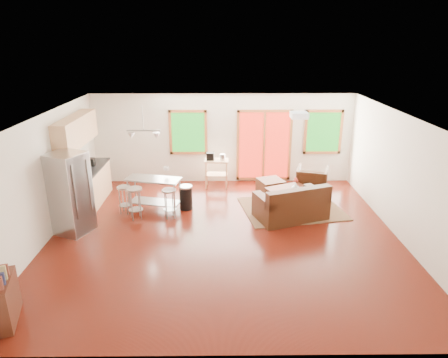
{
  "coord_description": "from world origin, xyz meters",
  "views": [
    {
      "loc": [
        -0.08,
        -7.81,
        4.1
      ],
      "look_at": [
        0.0,
        0.3,
        1.2
      ],
      "focal_mm": 32.0,
      "sensor_mm": 36.0,
      "label": 1
    }
  ],
  "objects_px": {
    "armchair": "(312,179)",
    "coffee_table": "(288,190)",
    "loveseat": "(292,205)",
    "ottoman": "(271,187)",
    "kitchen_cart": "(216,164)",
    "rug": "(292,209)",
    "refrigerator": "(70,193)",
    "island": "(154,188)"
  },
  "relations": [
    {
      "from": "armchair",
      "to": "coffee_table",
      "type": "bearing_deg",
      "value": 60.17
    },
    {
      "from": "loveseat",
      "to": "armchair",
      "type": "height_order",
      "value": "loveseat"
    },
    {
      "from": "coffee_table",
      "to": "ottoman",
      "type": "height_order",
      "value": "same"
    },
    {
      "from": "kitchen_cart",
      "to": "rug",
      "type": "bearing_deg",
      "value": -39.5
    },
    {
      "from": "coffee_table",
      "to": "refrigerator",
      "type": "height_order",
      "value": "refrigerator"
    },
    {
      "from": "armchair",
      "to": "island",
      "type": "height_order",
      "value": "island"
    },
    {
      "from": "loveseat",
      "to": "ottoman",
      "type": "xyz_separation_m",
      "value": [
        -0.3,
        1.58,
        -0.13
      ]
    },
    {
      "from": "coffee_table",
      "to": "rug",
      "type": "bearing_deg",
      "value": -82.29
    },
    {
      "from": "coffee_table",
      "to": "island",
      "type": "height_order",
      "value": "island"
    },
    {
      "from": "island",
      "to": "ottoman",
      "type": "bearing_deg",
      "value": 19.13
    },
    {
      "from": "rug",
      "to": "island",
      "type": "height_order",
      "value": "island"
    },
    {
      "from": "armchair",
      "to": "refrigerator",
      "type": "distance_m",
      "value": 6.22
    },
    {
      "from": "loveseat",
      "to": "refrigerator",
      "type": "distance_m",
      "value": 5.01
    },
    {
      "from": "coffee_table",
      "to": "armchair",
      "type": "xyz_separation_m",
      "value": [
        0.77,
        0.72,
        0.05
      ]
    },
    {
      "from": "ottoman",
      "to": "refrigerator",
      "type": "height_order",
      "value": "refrigerator"
    },
    {
      "from": "loveseat",
      "to": "coffee_table",
      "type": "relative_size",
      "value": 1.51
    },
    {
      "from": "loveseat",
      "to": "island",
      "type": "height_order",
      "value": "loveseat"
    },
    {
      "from": "armchair",
      "to": "ottoman",
      "type": "relative_size",
      "value": 1.32
    },
    {
      "from": "rug",
      "to": "loveseat",
      "type": "bearing_deg",
      "value": -101.5
    },
    {
      "from": "armchair",
      "to": "ottoman",
      "type": "bearing_deg",
      "value": 20.56
    },
    {
      "from": "loveseat",
      "to": "refrigerator",
      "type": "relative_size",
      "value": 1.01
    },
    {
      "from": "armchair",
      "to": "island",
      "type": "xyz_separation_m",
      "value": [
        -4.15,
        -1.11,
        0.16
      ]
    },
    {
      "from": "refrigerator",
      "to": "armchair",
      "type": "bearing_deg",
      "value": 44.2
    },
    {
      "from": "rug",
      "to": "refrigerator",
      "type": "relative_size",
      "value": 1.33
    },
    {
      "from": "refrigerator",
      "to": "island",
      "type": "bearing_deg",
      "value": 57.71
    },
    {
      "from": "ottoman",
      "to": "refrigerator",
      "type": "bearing_deg",
      "value": -154.92
    },
    {
      "from": "armchair",
      "to": "ottoman",
      "type": "height_order",
      "value": "armchair"
    },
    {
      "from": "ottoman",
      "to": "kitchen_cart",
      "type": "height_order",
      "value": "kitchen_cart"
    },
    {
      "from": "loveseat",
      "to": "ottoman",
      "type": "height_order",
      "value": "loveseat"
    },
    {
      "from": "loveseat",
      "to": "ottoman",
      "type": "bearing_deg",
      "value": 80.91
    },
    {
      "from": "armchair",
      "to": "island",
      "type": "distance_m",
      "value": 4.3
    },
    {
      "from": "ottoman",
      "to": "armchair",
      "type": "bearing_deg",
      "value": 3.44
    },
    {
      "from": "refrigerator",
      "to": "kitchen_cart",
      "type": "relative_size",
      "value": 1.76
    },
    {
      "from": "ottoman",
      "to": "kitchen_cart",
      "type": "bearing_deg",
      "value": 159.55
    },
    {
      "from": "loveseat",
      "to": "coffee_table",
      "type": "xyz_separation_m",
      "value": [
        0.06,
        0.93,
        0.02
      ]
    },
    {
      "from": "armchair",
      "to": "kitchen_cart",
      "type": "relative_size",
      "value": 0.8
    },
    {
      "from": "rug",
      "to": "loveseat",
      "type": "xyz_separation_m",
      "value": [
        -0.11,
        -0.55,
        0.33
      ]
    },
    {
      "from": "rug",
      "to": "loveseat",
      "type": "relative_size",
      "value": 1.31
    },
    {
      "from": "coffee_table",
      "to": "kitchen_cart",
      "type": "relative_size",
      "value": 1.18
    },
    {
      "from": "coffee_table",
      "to": "armchair",
      "type": "bearing_deg",
      "value": 43.04
    },
    {
      "from": "loveseat",
      "to": "kitchen_cart",
      "type": "relative_size",
      "value": 1.78
    },
    {
      "from": "ottoman",
      "to": "refrigerator",
      "type": "distance_m",
      "value": 5.17
    }
  ]
}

